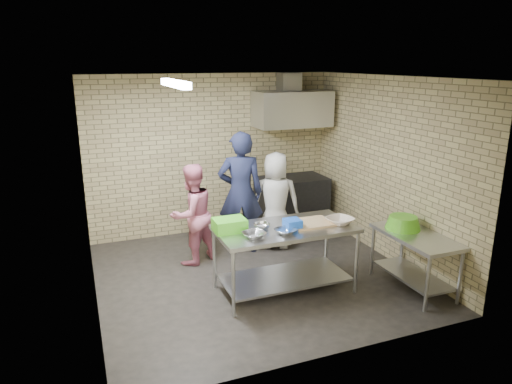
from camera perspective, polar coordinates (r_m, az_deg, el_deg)
floor at (r=6.65m, az=-0.18°, el=-10.10°), size 4.20×4.20×0.00m
ceiling at (r=5.99m, az=-0.20°, el=13.82°), size 4.20×4.20×0.00m
back_wall at (r=8.04m, az=-5.35°, el=4.56°), size 4.20×0.06×2.70m
front_wall at (r=4.46m, az=9.13°, el=-4.83°), size 4.20×0.06×2.70m
left_wall at (r=5.80m, az=-19.94°, el=-0.75°), size 0.06×4.00×2.70m
right_wall at (r=7.19m, az=15.64°, el=2.71°), size 0.06×4.00×2.70m
prep_table at (r=6.09m, az=3.52°, el=-8.15°), size 1.75×0.88×0.88m
side_counter at (r=6.49m, az=18.65°, el=-8.03°), size 0.60×1.20×0.75m
stove at (r=8.40m, az=4.35°, el=-1.24°), size 1.20×0.70×0.90m
range_hood at (r=8.12m, az=4.45°, el=10.06°), size 1.30×0.60×0.60m
hood_duct at (r=8.23m, az=4.05°, el=13.28°), size 0.35×0.30×0.30m
wall_shelf at (r=8.44m, az=5.71°, el=9.01°), size 0.80×0.20×0.04m
fluorescent_fixture at (r=5.71m, az=-9.85°, el=12.90°), size 0.10×1.25×0.08m
green_crate at (r=5.76m, az=-3.25°, el=-4.03°), size 0.39×0.29×0.16m
blue_tub at (r=5.84m, az=4.46°, el=-3.94°), size 0.19×0.19×0.13m
cutting_board at (r=6.05m, az=6.69°, el=-3.77°), size 0.54×0.41×0.03m
mixing_bowl_a at (r=5.55m, az=-0.24°, el=-5.26°), size 0.33×0.33×0.07m
mixing_bowl_b at (r=5.84m, az=0.71°, el=-4.19°), size 0.25×0.25×0.07m
mixing_bowl_c at (r=5.69m, az=3.61°, el=-4.81°), size 0.31×0.31×0.06m
ceramic_bowl at (r=6.10m, az=10.19°, el=-3.48°), size 0.41×0.41×0.08m
green_basin at (r=6.49m, az=17.48°, el=-3.56°), size 0.46×0.46×0.17m
bottle_red at (r=8.32m, az=4.18°, el=9.71°), size 0.07×0.07×0.18m
bottle_green at (r=8.50m, az=6.65°, el=9.68°), size 0.06×0.06×0.15m
man_navy at (r=7.15m, az=-1.89°, el=-0.11°), size 0.79×0.62×1.90m
woman_pink at (r=6.86m, az=-7.81°, el=-2.72°), size 0.89×0.81×1.49m
woman_white at (r=7.37m, az=2.40°, el=-1.06°), size 0.88×0.74×1.54m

